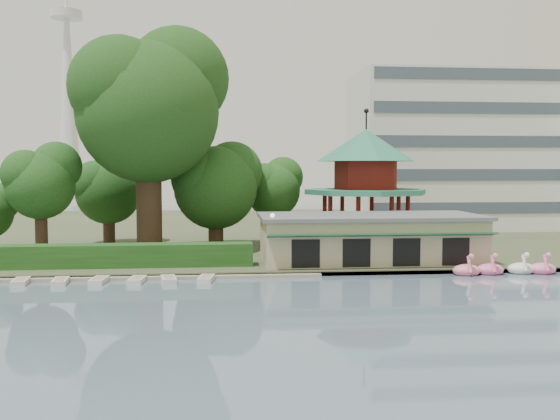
{
  "coord_description": "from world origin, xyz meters",
  "views": [
    {
      "loc": [
        -2.58,
        -29.42,
        8.21
      ],
      "look_at": [
        2.0,
        18.0,
        5.0
      ],
      "focal_mm": 40.0,
      "sensor_mm": 36.0,
      "label": 1
    }
  ],
  "objects": [
    {
      "name": "ground_plane",
      "position": [
        0.0,
        0.0,
        0.0
      ],
      "size": [
        220.0,
        220.0,
        0.0
      ],
      "primitive_type": "plane",
      "color": "slate",
      "rests_on": "ground"
    },
    {
      "name": "shore",
      "position": [
        0.0,
        52.0,
        0.2
      ],
      "size": [
        220.0,
        70.0,
        0.4
      ],
      "primitive_type": "cube",
      "color": "#424930",
      "rests_on": "ground"
    },
    {
      "name": "embankment",
      "position": [
        0.0,
        17.3,
        0.15
      ],
      "size": [
        220.0,
        0.6,
        0.3
      ],
      "primitive_type": "cube",
      "color": "gray",
      "rests_on": "ground"
    },
    {
      "name": "dock",
      "position": [
        -12.0,
        17.2,
        0.12
      ],
      "size": [
        34.0,
        1.6,
        0.24
      ],
      "primitive_type": "cube",
      "color": "gray",
      "rests_on": "ground"
    },
    {
      "name": "boathouse",
      "position": [
        10.0,
        21.97,
        2.37
      ],
      "size": [
        18.6,
        9.39,
        3.9
      ],
      "color": "tan",
      "rests_on": "shore"
    },
    {
      "name": "pavilion",
      "position": [
        12.0,
        32.0,
        7.48
      ],
      "size": [
        12.4,
        12.4,
        13.5
      ],
      "color": "tan",
      "rests_on": "shore"
    },
    {
      "name": "office_building",
      "position": [
        32.67,
        49.0,
        9.73
      ],
      "size": [
        38.0,
        18.0,
        20.0
      ],
      "color": "silver",
      "rests_on": "shore"
    },
    {
      "name": "broadcast_tower",
      "position": [
        -42.0,
        140.0,
        33.98
      ],
      "size": [
        8.0,
        8.0,
        96.0
      ],
      "color": "silver",
      "rests_on": "ground"
    },
    {
      "name": "hedge",
      "position": [
        -15.0,
        20.5,
        1.3
      ],
      "size": [
        30.0,
        2.0,
        1.8
      ],
      "primitive_type": "cube",
      "color": "#204B19",
      "rests_on": "shore"
    },
    {
      "name": "lamp_post",
      "position": [
        1.5,
        19.0,
        3.34
      ],
      "size": [
        0.36,
        0.36,
        4.28
      ],
      "color": "black",
      "rests_on": "shore"
    },
    {
      "name": "big_tree",
      "position": [
        -8.83,
        28.21,
        14.3
      ],
      "size": [
        14.05,
        13.09,
        20.93
      ],
      "color": "#3A281C",
      "rests_on": "shore"
    },
    {
      "name": "small_trees",
      "position": [
        -11.1,
        31.84,
        6.31
      ],
      "size": [
        39.32,
        16.43,
        10.48
      ],
      "color": "#3A281C",
      "rests_on": "shore"
    },
    {
      "name": "moored_rowboats",
      "position": [
        -15.27,
        15.75,
        0.18
      ],
      "size": [
        24.62,
        2.67,
        0.36
      ],
      "color": "beige",
      "rests_on": "ground"
    }
  ]
}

